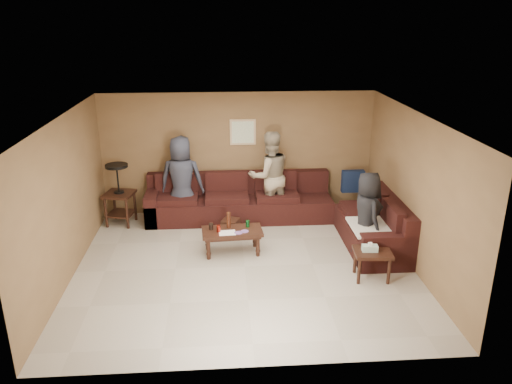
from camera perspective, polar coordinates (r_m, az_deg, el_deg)
room at (r=7.70m, az=-1.40°, el=2.46°), size 5.60×5.50×2.50m
sectional_sofa at (r=9.65m, az=3.06°, el=-2.35°), size 4.65×2.90×0.97m
coffee_table at (r=8.65m, az=-2.77°, el=-4.73°), size 1.07×0.59×0.71m
end_table_left at (r=10.09m, az=-15.38°, el=-0.13°), size 0.63×0.63×1.22m
side_table_right at (r=8.03m, az=13.13°, el=-7.00°), size 0.61×0.51×0.62m
waste_bin at (r=9.36m, az=-2.91°, el=-4.10°), size 0.37×0.37×0.34m
wall_art at (r=10.09m, az=-1.52°, el=6.85°), size 0.52×0.04×0.52m
person_left at (r=9.90m, az=-8.48°, el=1.42°), size 0.90×0.63×1.74m
person_middle at (r=9.91m, az=1.55°, el=1.84°), size 1.02×0.88×1.81m
person_right at (r=8.61m, az=12.53°, el=-2.58°), size 0.60×0.80×1.50m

